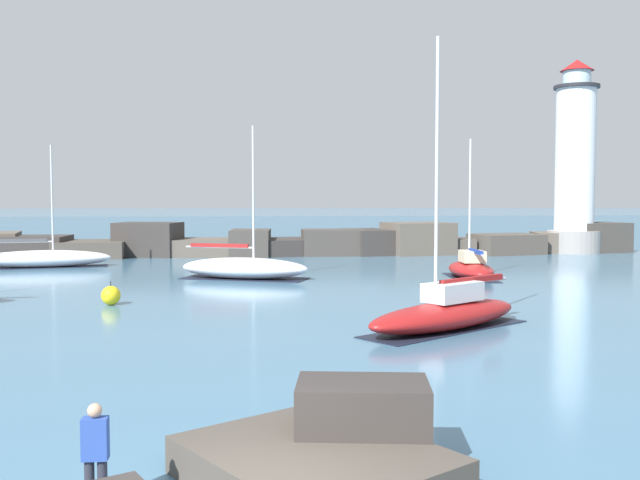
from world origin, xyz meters
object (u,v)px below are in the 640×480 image
person_on_rocks (95,452)px  sailboat_moored_1 (244,268)px  mooring_buoy_orange_near (111,295)px  sailboat_moored_0 (447,312)px  sailboat_moored_2 (43,259)px  sailboat_moored_4 (471,268)px  lighthouse (575,169)px

person_on_rocks → sailboat_moored_1: bearing=86.8°
sailboat_moored_1 → mooring_buoy_orange_near: size_ratio=8.37×
sailboat_moored_0 → mooring_buoy_orange_near: (-12.45, 6.59, -0.18)m
mooring_buoy_orange_near → person_on_rocks: (3.75, -19.94, 0.46)m
person_on_rocks → sailboat_moored_2: bearing=107.2°
sailboat_moored_0 → sailboat_moored_4: sailboat_moored_0 is taller
lighthouse → sailboat_moored_2: bearing=-167.5°
sailboat_moored_1 → mooring_buoy_orange_near: 10.64m
lighthouse → sailboat_moored_1: 31.55m
sailboat_moored_1 → mooring_buoy_orange_near: sailboat_moored_1 is taller
sailboat_moored_2 → mooring_buoy_orange_near: sailboat_moored_2 is taller
sailboat_moored_2 → person_on_rocks: 38.39m
lighthouse → person_on_rocks: (-27.92, -45.41, -5.94)m
lighthouse → person_on_rocks: lighthouse is taller
lighthouse → sailboat_moored_4: (-13.76, -17.09, -6.24)m
sailboat_moored_2 → mooring_buoy_orange_near: 18.38m
mooring_buoy_orange_near → person_on_rocks: person_on_rocks is taller
lighthouse → sailboat_moored_4: size_ratio=2.01×
sailboat_moored_0 → lighthouse: bearing=59.1°
lighthouse → sailboat_moored_4: bearing=-128.9°
sailboat_moored_1 → sailboat_moored_2: (-12.96, 7.55, -0.03)m
sailboat_moored_1 → sailboat_moored_2: 15.00m
sailboat_moored_0 → sailboat_moored_4: bearing=70.0°
mooring_buoy_orange_near → person_on_rocks: bearing=-79.4°
sailboat_moored_2 → mooring_buoy_orange_near: (7.59, -16.74, -0.17)m
mooring_buoy_orange_near → lighthouse: bearing=38.8°
sailboat_moored_1 → person_on_rocks: (-1.62, -29.12, 0.26)m
sailboat_moored_4 → person_on_rocks: sailboat_moored_4 is taller
lighthouse → mooring_buoy_orange_near: size_ratio=15.50×
sailboat_moored_0 → person_on_rocks: size_ratio=6.23×
sailboat_moored_1 → person_on_rocks: sailboat_moored_1 is taller
sailboat_moored_0 → sailboat_moored_4: 15.94m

